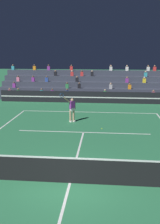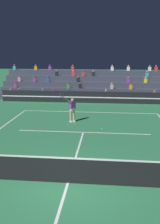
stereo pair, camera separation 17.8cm
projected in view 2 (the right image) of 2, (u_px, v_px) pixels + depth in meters
ground_plane at (68, 183)px, 10.16m from camera, size 120.00×120.00×0.00m
court_lines at (68, 183)px, 10.16m from camera, size 11.10×23.90×0.01m
tennis_net at (68, 170)px, 10.03m from camera, size 12.00×0.10×1.10m
sponsor_banner_wall at (92, 97)px, 25.36m from camera, size 18.00×0.26×1.10m
bleacher_stand at (94, 87)px, 28.94m from camera, size 20.03×4.75×3.38m
tennis_player at (72, 109)px, 18.53m from camera, size 1.06×0.99×2.24m
tennis_ball at (102, 129)px, 17.03m from camera, size 0.07×0.07×0.07m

